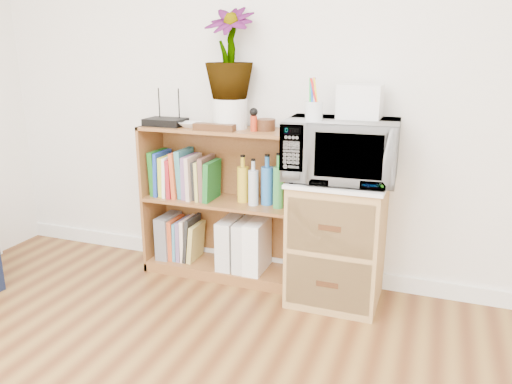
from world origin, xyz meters
The scene contains 21 objects.
skirting_board centered at (0.00, 2.24, 0.05)m, with size 4.00×0.02×0.10m, color white.
bookshelf centered at (-0.35, 2.10, 0.47)m, with size 1.00×0.30×0.95m, color brown.
wicker_unit centered at (0.40, 2.02, 0.35)m, with size 0.50×0.45×0.70m, color #9E7542.
microwave centered at (0.40, 2.02, 0.88)m, with size 0.59×0.40×0.33m, color silver.
pen_cup centered at (0.27, 1.92, 1.10)m, with size 0.09×0.09×0.10m, color silver.
small_appliance centered at (0.47, 2.10, 1.14)m, with size 0.23×0.19×0.18m, color silver.
router centered at (-0.71, 2.08, 0.97)m, with size 0.24×0.17×0.04m, color black.
white_bowl centered at (-0.53, 2.07, 0.97)m, with size 0.13×0.13×0.03m, color silver.
plant_pot centered at (-0.29, 2.12, 1.04)m, with size 0.21×0.21×0.18m, color white.
potted_plant centered at (-0.29, 2.12, 1.38)m, with size 0.29×0.29×0.51m, color #366A2A.
trinket_box centered at (-0.34, 2.00, 0.97)m, with size 0.25×0.06×0.04m, color #39230F.
kokeshi_doll centered at (-0.12, 2.06, 0.99)m, with size 0.04×0.04×0.09m, color #B02E15.
wooden_bowl centered at (-0.06, 2.11, 0.98)m, with size 0.11×0.11×0.07m, color #361D0E.
paint_jars centered at (0.12, 2.01, 0.98)m, with size 0.11×0.04×0.06m, color pink.
file_box centered at (-0.74, 2.10, 0.21)m, with size 0.08×0.23×0.28m, color slate.
magazine_holder_left centered at (-0.29, 2.09, 0.23)m, with size 0.10×0.25×0.31m, color silver.
magazine_holder_mid centered at (-0.18, 2.09, 0.23)m, with size 0.10×0.25×0.31m, color silver.
magazine_holder_right centered at (-0.11, 2.09, 0.23)m, with size 0.10×0.26×0.32m, color white.
cookbooks centered at (-0.60, 2.10, 0.63)m, with size 0.43×0.20×0.30m.
liquor_bottles centered at (-0.05, 2.10, 0.65)m, with size 0.39×0.07×0.32m.
lower_books centered at (-0.61, 2.10, 0.20)m, with size 0.19×0.19×0.30m.
Camera 1 is at (0.89, -0.62, 1.40)m, focal length 35.00 mm.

